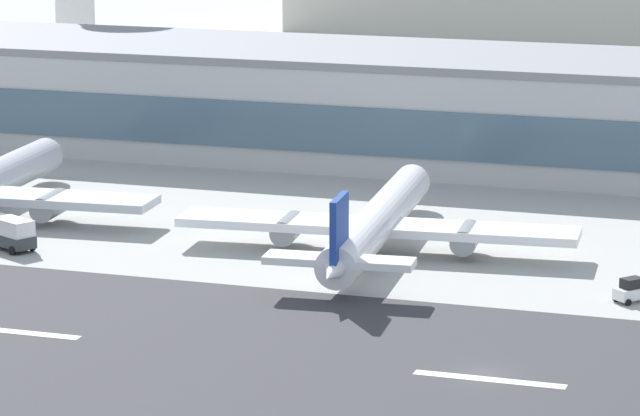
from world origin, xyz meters
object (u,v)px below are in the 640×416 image
(terminal_building, at_px, (510,111))
(airliner_navy_tail_gate_1, at_px, (375,225))
(service_box_truck_1, at_px, (9,232))
(service_baggage_tug_0, at_px, (632,290))

(terminal_building, relative_size, airliner_navy_tail_gate_1, 3.89)
(service_box_truck_1, bearing_deg, service_baggage_tug_0, -152.52)
(terminal_building, bearing_deg, airliner_navy_tail_gate_1, -93.24)
(service_baggage_tug_0, bearing_deg, terminal_building, -118.18)
(terminal_building, height_order, service_baggage_tug_0, terminal_building)
(airliner_navy_tail_gate_1, height_order, service_box_truck_1, airliner_navy_tail_gate_1)
(service_baggage_tug_0, height_order, service_box_truck_1, service_box_truck_1)
(terminal_building, xyz_separation_m, service_baggage_tug_0, (24.06, -58.58, -5.85))
(airliner_navy_tail_gate_1, relative_size, service_box_truck_1, 6.97)
(terminal_building, distance_m, airliner_navy_tail_gate_1, 49.46)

